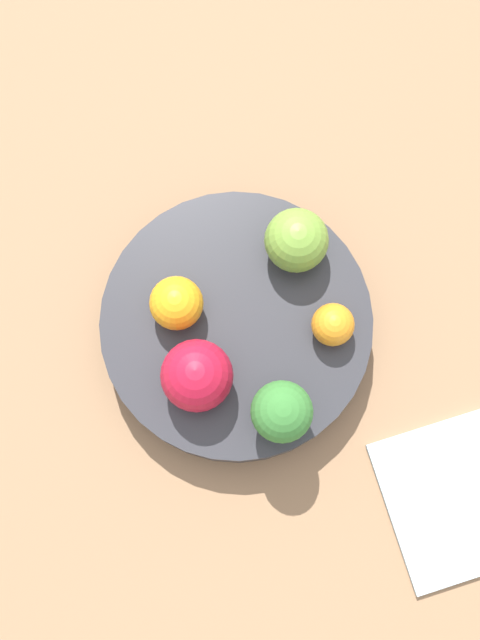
{
  "coord_description": "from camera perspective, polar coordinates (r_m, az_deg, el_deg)",
  "views": [
    {
      "loc": [
        0.0,
        0.14,
        0.8
      ],
      "look_at": [
        0.0,
        0.0,
        0.07
      ],
      "focal_mm": 50.0,
      "sensor_mm": 36.0,
      "label": 1
    }
  ],
  "objects": [
    {
      "name": "orange_front",
      "position": [
        0.74,
        -3.85,
        1.08
      ],
      "size": [
        0.05,
        0.05,
        0.05
      ],
      "color": "orange",
      "rests_on": "bowl"
    },
    {
      "name": "bowl",
      "position": [
        0.77,
        -0.0,
        -0.44
      ],
      "size": [
        0.23,
        0.23,
        0.04
      ],
      "color": "#2D2D33",
      "rests_on": "table_surface"
    },
    {
      "name": "apple_green",
      "position": [
        0.72,
        -2.53,
        -3.57
      ],
      "size": [
        0.06,
        0.06,
        0.06
      ],
      "color": "#B7142D",
      "rests_on": "bowl"
    },
    {
      "name": "orange_back",
      "position": [
        0.74,
        6.21,
        -0.29
      ],
      "size": [
        0.04,
        0.04,
        0.04
      ],
      "color": "orange",
      "rests_on": "bowl"
    },
    {
      "name": "ground_plane",
      "position": [
        0.81,
        -0.0,
        -0.97
      ],
      "size": [
        6.0,
        6.0,
        0.0
      ],
      "primitive_type": "plane",
      "color": "gray"
    },
    {
      "name": "apple_red",
      "position": [
        0.74,
        3.88,
        5.11
      ],
      "size": [
        0.05,
        0.05,
        0.05
      ],
      "color": "olive",
      "rests_on": "bowl"
    },
    {
      "name": "napkin",
      "position": [
        0.8,
        13.67,
        -11.11
      ],
      "size": [
        0.14,
        0.16,
        0.01
      ],
      "color": "silver",
      "rests_on": "table_surface"
    },
    {
      "name": "table_surface",
      "position": [
        0.8,
        -0.0,
        -0.84
      ],
      "size": [
        1.2,
        1.2,
        0.02
      ],
      "color": "#936D4C",
      "rests_on": "ground_plane"
    },
    {
      "name": "broccoli",
      "position": [
        0.71,
        2.95,
        -5.88
      ],
      "size": [
        0.05,
        0.05,
        0.06
      ],
      "color": "#8CB76B",
      "rests_on": "bowl"
    }
  ]
}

